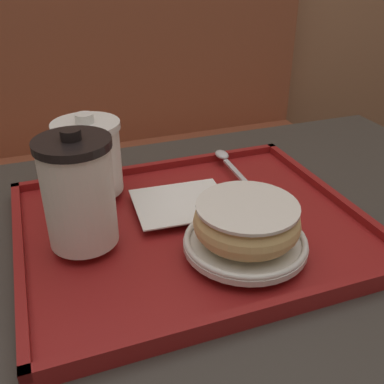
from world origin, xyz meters
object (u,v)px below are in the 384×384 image
(coffee_cup_front, at_px, (79,192))
(spoon, at_px, (226,159))
(donut_chocolate_glazed, at_px, (247,221))
(coffee_cup_rear, at_px, (89,156))

(coffee_cup_front, bearing_deg, spoon, 29.83)
(coffee_cup_front, xyz_separation_m, donut_chocolate_glazed, (0.19, -0.08, -0.03))
(coffee_cup_rear, distance_m, donut_chocolate_glazed, 0.27)
(coffee_cup_front, bearing_deg, donut_chocolate_glazed, -24.19)
(coffee_cup_rear, xyz_separation_m, spoon, (0.23, 0.02, -0.05))
(coffee_cup_front, relative_size, donut_chocolate_glazed, 1.14)
(coffee_cup_front, relative_size, coffee_cup_rear, 1.23)
(coffee_cup_rear, bearing_deg, coffee_cup_front, -103.44)
(donut_chocolate_glazed, relative_size, spoon, 0.94)
(coffee_cup_front, xyz_separation_m, spoon, (0.26, 0.15, -0.07))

